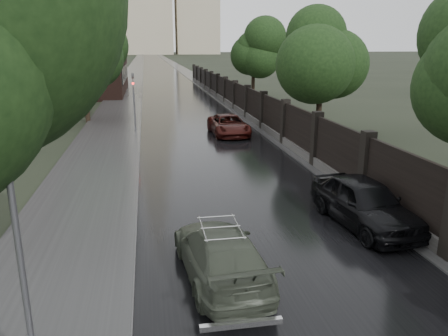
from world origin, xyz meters
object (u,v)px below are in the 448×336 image
tree_right_b (322,59)px  car_right_far (229,125)px  tree_left_far (82,53)px  car_right_near (364,202)px  lamp_post (21,263)px  traffic_light (134,98)px  tree_right_c (254,54)px  volga_sedan (221,253)px

tree_right_b → car_right_far: size_ratio=1.45×
tree_left_far → car_right_near: tree_left_far is taller
tree_left_far → lamp_post: 28.73m
traffic_light → car_right_far: traffic_light is taller
traffic_light → car_right_near: (7.70, -17.29, -1.60)m
tree_right_c → traffic_light: bearing=-128.2°
volga_sedan → car_right_near: bearing=-158.9°
tree_right_b → tree_right_c: bearing=90.0°
tree_left_far → tree_right_b: (15.50, -8.00, -0.29)m
tree_left_far → car_right_far: 12.70m
traffic_light → tree_right_c: bearing=51.8°
tree_right_b → tree_right_c: (0.00, 18.00, 0.00)m
tree_right_c → car_right_far: (-5.69, -16.64, -4.28)m
lamp_post → volga_sedan: lamp_post is taller
tree_left_far → tree_right_b: 17.45m
tree_right_b → car_right_far: (-5.69, 1.36, -4.28)m
traffic_light → lamp_post: bearing=-92.7°
tree_right_c → car_right_far: bearing=-108.9°
car_right_far → lamp_post: bearing=-109.9°
car_right_near → car_right_far: size_ratio=0.97×
traffic_light → volga_sedan: 20.03m
tree_left_far → car_right_near: (11.40, -22.29, -4.44)m
tree_left_far → traffic_light: 6.84m
traffic_light → tree_right_b: bearing=-14.2°
car_right_near → car_right_far: 15.73m
tree_left_far → traffic_light: size_ratio=1.85×
tree_left_far → tree_right_c: tree_left_far is taller
tree_right_c → car_right_near: size_ratio=1.49×
tree_right_c → car_right_near: bearing=-97.2°
tree_left_far → traffic_light: tree_left_far is taller
tree_left_far → traffic_light: (3.70, -5.01, -2.84)m
tree_right_c → traffic_light: (-11.80, -15.01, -2.55)m
traffic_light → car_right_far: (6.11, -1.64, -1.72)m
lamp_post → car_right_near: bearing=35.2°
lamp_post → traffic_light: (1.10, 23.49, -0.27)m
lamp_post → volga_sedan: size_ratio=1.11×
tree_right_b → volga_sedan: (-9.30, -16.80, -4.28)m
lamp_post → traffic_light: 23.52m
lamp_post → car_right_near: size_ratio=1.09×
lamp_post → traffic_light: bearing=87.3°
tree_left_far → car_right_far: tree_left_far is taller
tree_left_far → car_right_far: size_ratio=1.52×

